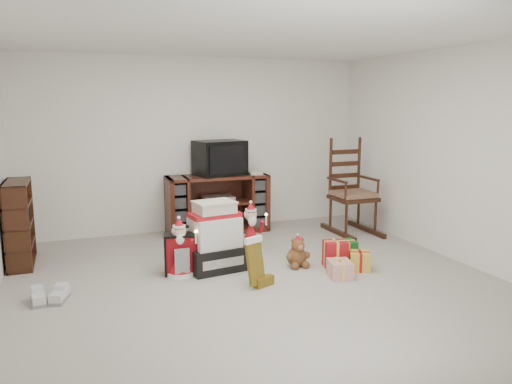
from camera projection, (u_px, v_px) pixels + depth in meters
room at (258, 165)px, 4.95m from camera, size 5.01×5.01×2.51m
tv_stand at (217, 204)px, 7.21m from camera, size 1.46×0.54×0.83m
bookshelf at (19, 225)px, 5.74m from camera, size 0.27×0.80×0.97m
rocking_chair at (351, 199)px, 7.19m from camera, size 0.58×0.94×1.41m
gift_pile at (215, 241)px, 5.57m from camera, size 0.67×0.53×0.77m
red_suitcase at (181, 254)px, 5.44m from camera, size 0.37×0.24×0.53m
stocking at (255, 262)px, 5.03m from camera, size 0.27×0.20×0.53m
teddy_bear at (297, 254)px, 5.70m from camera, size 0.23×0.20×0.34m
santa_figurine at (251, 234)px, 6.17m from camera, size 0.32×0.30×0.65m
mrs_claus_figurine at (180, 253)px, 5.40m from camera, size 0.31×0.30×0.64m
sneaker_pair at (49, 297)px, 4.70m from camera, size 0.37×0.31×0.10m
gift_cluster at (348, 258)px, 5.64m from camera, size 0.55×0.84×0.25m
crt_television at (220, 158)px, 7.12m from camera, size 0.76×0.61×0.50m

